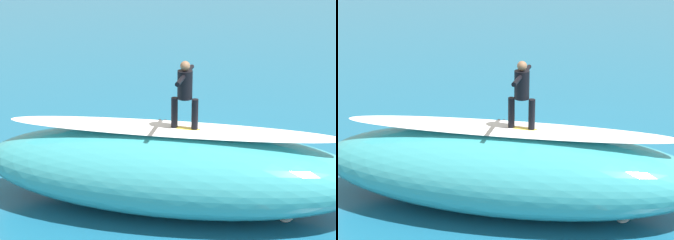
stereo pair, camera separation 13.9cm
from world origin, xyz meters
TOP-DOWN VIEW (x-y plane):
  - ground_plane at (0.00, 0.00)m, footprint 120.00×120.00m
  - wave_crest at (-0.01, 2.37)m, footprint 8.99×3.71m
  - wave_foam_lip at (-0.01, 2.37)m, footprint 7.49×1.80m
  - surfboard_riding at (-0.32, 2.33)m, footprint 2.02×0.59m
  - surfer_riding at (-0.32, 2.33)m, footprint 0.59×1.41m
  - surfboard_paddling at (1.50, -1.31)m, footprint 0.81×2.35m
  - surfer_paddling at (1.51, -1.44)m, footprint 0.49×1.74m
  - foam_patch_near at (-2.63, 2.13)m, footprint 0.40×0.56m
  - foam_patch_far at (0.46, -0.88)m, footprint 0.62×0.63m

SIDE VIEW (x-z plane):
  - ground_plane at x=0.00m, z-range 0.00..0.00m
  - surfboard_paddling at x=1.50m, z-range 0.00..0.08m
  - foam_patch_near at x=-2.63m, z-range 0.00..0.10m
  - foam_patch_far at x=0.46m, z-range 0.00..0.10m
  - surfer_paddling at x=1.51m, z-range 0.06..0.38m
  - wave_crest at x=-0.01m, z-range 0.00..1.90m
  - wave_foam_lip at x=-0.01m, z-range 1.90..1.98m
  - surfboard_riding at x=-0.32m, z-range 1.90..1.98m
  - surfer_riding at x=-0.32m, z-range 2.10..3.59m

